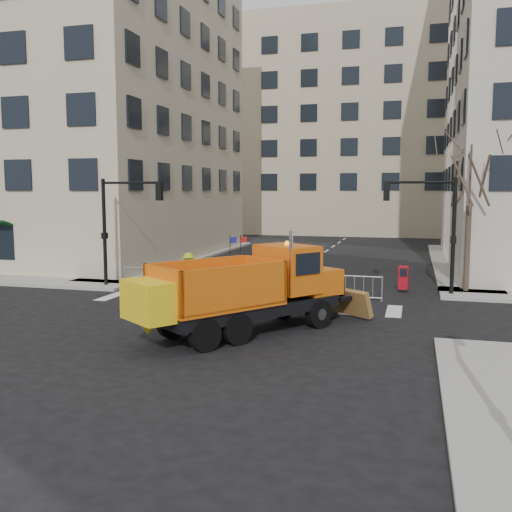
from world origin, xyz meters
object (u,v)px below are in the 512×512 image
(plow_truck, at_px, (243,289))
(cop_b, at_px, (326,295))
(cop_a, at_px, (322,290))
(newspaper_box, at_px, (403,278))
(worker, at_px, (189,270))
(cop_c, at_px, (319,295))

(plow_truck, distance_m, cop_b, 4.06)
(cop_a, xyz_separation_m, newspaper_box, (3.03, 5.45, -0.16))
(worker, bearing_deg, newspaper_box, -30.63)
(cop_b, relative_size, newspaper_box, 1.55)
(worker, bearing_deg, cop_c, -73.07)
(worker, bearing_deg, cop_b, -73.51)
(plow_truck, xyz_separation_m, cop_b, (2.28, 3.29, -0.70))
(plow_truck, xyz_separation_m, cop_a, (2.00, 4.30, -0.69))
(plow_truck, height_order, worker, plow_truck)
(plow_truck, distance_m, cop_c, 4.10)
(worker, xyz_separation_m, newspaper_box, (9.97, 2.46, -0.30))
(cop_b, distance_m, worker, 8.25)
(cop_c, height_order, worker, worker)
(newspaper_box, bearing_deg, plow_truck, -112.14)
(cop_b, xyz_separation_m, newspaper_box, (2.75, 6.46, -0.15))
(plow_truck, xyz_separation_m, newspaper_box, (5.03, 9.75, -0.85))
(cop_a, xyz_separation_m, cop_c, (-0.00, -0.79, -0.04))
(plow_truck, relative_size, newspaper_box, 7.90)
(plow_truck, height_order, newspaper_box, plow_truck)
(cop_b, bearing_deg, worker, -0.79)
(cop_b, bearing_deg, newspaper_box, -84.87)
(cop_a, relative_size, worker, 1.00)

